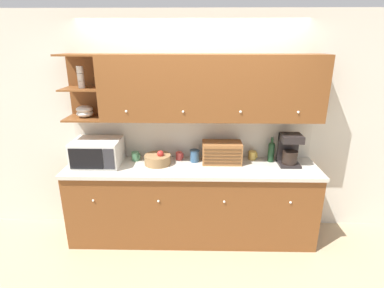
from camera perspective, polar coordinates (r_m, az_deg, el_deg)
The scene contains 14 objects.
ground_plane at distance 4.10m, azimuth 0.06°, elevation -14.54°, with size 24.00×24.00×0.00m, color tan.
wall_back at distance 3.59m, azimuth 0.08°, elevation 3.37°, with size 5.22×0.06×2.60m.
counter_unit at distance 3.61m, azimuth -0.03°, elevation -10.94°, with size 2.84×0.62×0.93m.
backsplash_panel at distance 3.58m, azimuth 0.06°, elevation 1.42°, with size 2.82×0.01×0.51m.
upper_cabinets at distance 3.29m, azimuth 2.94°, elevation 10.62°, with size 2.82×0.37×0.70m.
microwave at distance 3.55m, azimuth -17.56°, elevation -1.52°, with size 0.52×0.42×0.29m.
mug_patterned_third at distance 3.59m, azimuth -10.68°, elevation -2.31°, with size 0.10×0.09×0.10m.
fruit_basket at distance 3.45m, azimuth -6.54°, elevation -2.90°, with size 0.30×0.30×0.17m.
mug at distance 3.56m, azimuth -2.42°, elevation -2.27°, with size 0.09×0.08×0.09m.
storage_canister at distance 3.49m, azimuth 0.52°, elevation -2.26°, with size 0.11×0.11×0.14m.
bread_box at distance 3.46m, azimuth 5.70°, elevation -1.62°, with size 0.45×0.25×0.25m.
mug_blue_second at distance 3.64m, azimuth 11.46°, elevation -2.11°, with size 0.10×0.09×0.10m.
wine_bottle at distance 3.60m, azimuth 14.87°, elevation -1.24°, with size 0.08×0.08×0.29m.
coffee_maker at distance 3.55m, azimuth 18.08°, elevation -1.00°, with size 0.23×0.22×0.36m.
Camera 1 is at (0.06, -3.43, 2.25)m, focal length 28.00 mm.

